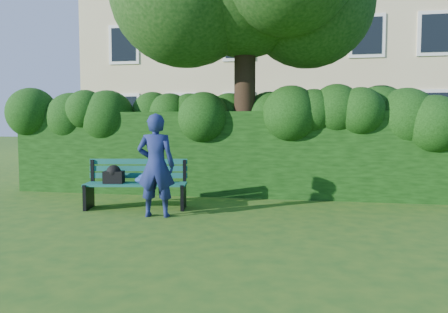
# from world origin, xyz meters

# --- Properties ---
(ground) EXTENTS (80.00, 80.00, 0.00)m
(ground) POSITION_xyz_m (0.00, 0.00, 0.00)
(ground) COLOR #235118
(ground) RESTS_ON ground
(apartment_building) EXTENTS (16.00, 8.08, 12.00)m
(apartment_building) POSITION_xyz_m (-0.00, 13.99, 6.00)
(apartment_building) COLOR tan
(apartment_building) RESTS_ON ground
(hedge) EXTENTS (10.00, 1.00, 1.80)m
(hedge) POSITION_xyz_m (0.00, 2.20, 0.90)
(hedge) COLOR black
(hedge) RESTS_ON ground
(park_bench) EXTENTS (1.89, 0.88, 0.89)m
(park_bench) POSITION_xyz_m (-1.56, 0.28, 0.49)
(park_bench) COLOR #10504E
(park_bench) RESTS_ON ground
(man_reading) EXTENTS (0.67, 0.47, 1.71)m
(man_reading) POSITION_xyz_m (-0.97, -0.33, 0.86)
(man_reading) COLOR navy
(man_reading) RESTS_ON ground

